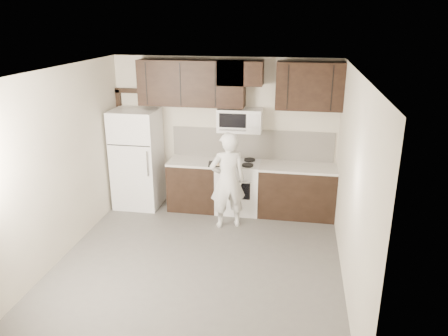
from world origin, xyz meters
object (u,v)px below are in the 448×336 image
(microwave, at_px, (240,120))
(refrigerator, at_px, (137,159))
(person, at_px, (228,181))
(stove, at_px, (238,187))

(microwave, xyz_separation_m, refrigerator, (-1.85, -0.17, -0.75))
(refrigerator, bearing_deg, person, -18.96)
(microwave, distance_m, refrigerator, 2.00)
(stove, relative_size, person, 0.58)
(stove, bearing_deg, person, -97.30)
(refrigerator, relative_size, person, 1.11)
(refrigerator, distance_m, person, 1.87)
(stove, xyz_separation_m, person, (-0.08, -0.66, 0.35))
(person, bearing_deg, stove, -119.97)
(microwave, distance_m, person, 1.14)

